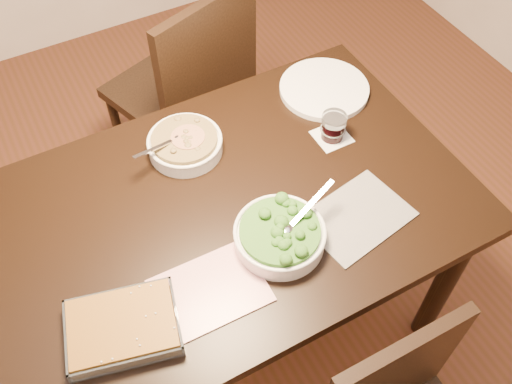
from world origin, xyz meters
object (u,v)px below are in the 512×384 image
at_px(broccoli_bowl, 280,235).
at_px(baking_dish, 123,327).
at_px(stew_bowl, 185,143).
at_px(wine_tumbler, 333,126).
at_px(dinner_plate, 324,89).
at_px(table, 226,225).
at_px(chair_far, 190,86).

height_order(broccoli_bowl, baking_dish, broccoli_bowl).
xyz_separation_m(broccoli_bowl, baking_dish, (-0.46, -0.04, -0.01)).
distance_m(stew_bowl, wine_tumbler, 0.46).
distance_m(stew_bowl, dinner_plate, 0.52).
bearing_deg(baking_dish, table, 44.04).
bearing_deg(table, dinner_plate, 28.07).
relative_size(stew_bowl, chair_far, 0.25).
height_order(broccoli_bowl, wine_tumbler, broccoli_bowl).
relative_size(stew_bowl, broccoli_bowl, 0.89).
relative_size(baking_dish, dinner_plate, 1.03).
xyz_separation_m(stew_bowl, chair_far, (0.21, 0.48, -0.24)).
height_order(stew_bowl, broccoli_bowl, broccoli_bowl).
relative_size(broccoli_bowl, chair_far, 0.28).
height_order(table, wine_tumbler, wine_tumbler).
xyz_separation_m(table, dinner_plate, (0.51, 0.27, 0.11)).
relative_size(table, stew_bowl, 5.63).
xyz_separation_m(stew_bowl, dinner_plate, (0.52, 0.02, -0.02)).
relative_size(table, dinner_plate, 4.70).
bearing_deg(chair_far, table, 55.55).
bearing_deg(stew_bowl, table, -87.64).
bearing_deg(table, wine_tumbler, 11.00).
bearing_deg(broccoli_bowl, dinner_plate, 46.12).
height_order(baking_dish, chair_far, chair_far).
height_order(table, stew_bowl, stew_bowl).
height_order(stew_bowl, wine_tumbler, wine_tumbler).
xyz_separation_m(wine_tumbler, dinner_plate, (0.09, 0.19, -0.04)).
relative_size(stew_bowl, baking_dish, 0.81).
bearing_deg(stew_bowl, baking_dish, -128.60).
xyz_separation_m(baking_dish, wine_tumbler, (0.80, 0.30, 0.02)).
xyz_separation_m(stew_bowl, broccoli_bowl, (0.09, -0.43, 0.00)).
bearing_deg(wine_tumbler, table, -169.00).
relative_size(dinner_plate, chair_far, 0.31).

